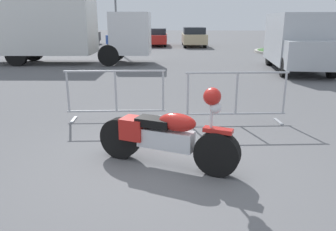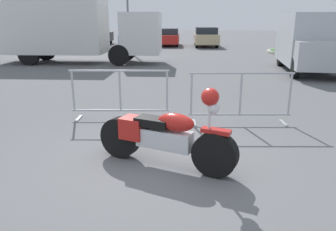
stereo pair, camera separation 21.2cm
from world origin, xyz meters
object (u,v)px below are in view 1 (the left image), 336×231
Objects in this scene: parked_car_silver at (48,36)px; pedestrian at (299,43)px; motorcycle at (166,136)px; crowd_barrier_near at (116,95)px; crowd_barrier_far at (236,97)px; box_truck at (59,29)px; parked_car_black at (84,36)px; parked_car_red at (157,37)px; parked_car_blue at (120,37)px; delivery_van at (298,40)px; parked_car_tan at (194,37)px.

parked_car_silver is 19.48m from pedestrian.
parked_car_silver reaches higher than motorcycle.
crowd_barrier_near is 2.49m from crowd_barrier_far.
parked_car_black is (-2.62, 11.06, -0.86)m from box_truck.
parked_car_red is at bearing 94.32° from crowd_barrier_near.
parked_car_blue is at bearing -90.42° from parked_car_black.
box_truck is at bearing 173.69° from parked_car_blue.
pedestrian reaches higher than parked_car_silver.
crowd_barrier_far is at bearing -21.25° from delivery_van.
motorcycle is 0.41× the size of delivery_van.
delivery_van is at bearing -153.97° from parked_car_red.
parked_car_tan reaches higher than parked_car_blue.
parked_car_blue is at bearing 83.81° from parked_car_red.
parked_car_black is at bearing 89.58° from parked_car_blue.
crowd_barrier_far is 0.47× the size of parked_car_tan.
box_truck is 11.71m from parked_car_red.
parked_car_black is (-9.95, 20.01, 0.22)m from crowd_barrier_far.
crowd_barrier_near is 0.50× the size of parked_car_red.
parked_car_blue is (5.94, 0.29, -0.07)m from parked_car_silver.
pedestrian reaches higher than crowd_barrier_far.
pedestrian is at bearing 165.14° from delivery_van.
pedestrian is at bearing -133.52° from parked_car_blue.
parked_car_red is at bearing 78.53° from parked_car_tan.
box_truck reaches higher than delivery_van.
parked_car_black is (-13.30, 12.35, -0.47)m from delivery_van.
parked_car_blue is 1.01× the size of parked_car_red.
motorcycle is at bearing -177.46° from parked_car_red.
parked_car_tan is 2.63× the size of pedestrian.
delivery_van is (5.84, 7.66, 0.69)m from crowd_barrier_near.
motorcycle is at bearing -163.09° from parked_car_black.
crowd_barrier_near is 12.99m from pedestrian.
parked_car_silver reaches higher than crowd_barrier_near.
parked_car_tan is (8.91, -0.23, -0.03)m from parked_car_black.
parked_car_black is 2.98m from parked_car_blue.
motorcycle is at bearing -65.70° from box_truck.
parked_car_red is (3.32, 11.19, -0.94)m from box_truck.
crowd_barrier_far is 0.45× the size of parked_car_silver.
box_truck is at bearing 37.58° from pedestrian.
crowd_barrier_near is 10.23m from box_truck.
parked_car_tan is (6.29, 10.83, -0.89)m from box_truck.
crowd_barrier_far is at bearing 0.00° from crowd_barrier_near.
crowd_barrier_near is at bearing 171.28° from parked_car_tan.
pedestrian is at bearing -141.87° from parked_car_red.
crowd_barrier_far is at bearing 178.49° from parked_car_tan.
parked_car_silver reaches higher than parked_car_red.
crowd_barrier_far is at bearing -55.08° from box_truck.
box_truck is at bearing 158.95° from parked_car_red.
parked_car_blue is at bearing 122.90° from motorcycle.
parked_car_black is at bearing 110.45° from crowd_barrier_near.
pedestrian is (5.44, -8.76, 0.18)m from parked_car_tan.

